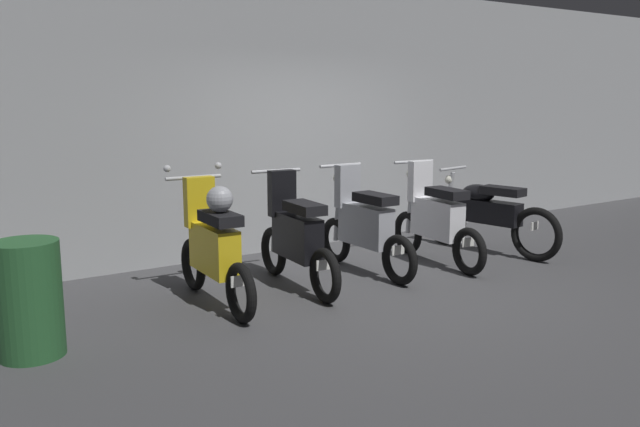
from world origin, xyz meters
The scene contains 8 objects.
ground_plane centered at (0.00, 0.00, 0.00)m, with size 80.00×80.00×0.00m, color #424244.
back_wall centered at (0.00, 2.24, 1.66)m, with size 16.00×0.30×3.33m, color #9EA0A3.
motorbike_slot_0 centered at (-1.87, 0.49, 0.57)m, with size 0.59×1.68×1.29m.
motorbike_slot_1 centered at (-0.93, 0.56, 0.52)m, with size 0.56×1.68×1.18m.
motorbike_slot_2 centered at (0.00, 0.64, 0.52)m, with size 0.56×1.68×1.18m.
motorbike_slot_3 centered at (0.94, 0.51, 0.52)m, with size 0.56×1.68×1.18m.
motorbike_slot_4 centered at (1.87, 0.56, 0.49)m, with size 0.61×1.93×1.03m.
trash_bin centered at (-3.55, 0.10, 0.44)m, with size 0.49×0.49×0.88m, color #26592D.
Camera 1 is at (-4.37, -5.05, 1.93)m, focal length 37.22 mm.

